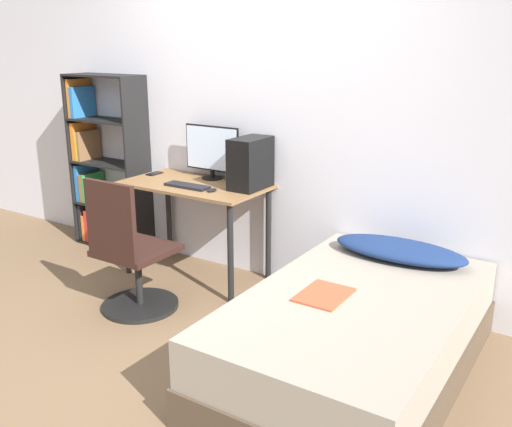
{
  "coord_description": "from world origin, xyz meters",
  "views": [
    {
      "loc": [
        2.29,
        -2.06,
        1.79
      ],
      "look_at": [
        0.43,
        0.82,
        0.75
      ],
      "focal_mm": 40.0,
      "sensor_mm": 36.0,
      "label": 1
    }
  ],
  "objects_px": {
    "monitor": "(212,151)",
    "pc_tower": "(251,163)",
    "keyboard": "(187,186)",
    "bookshelf": "(100,166)",
    "office_chair": "(131,262)",
    "bed": "(355,336)"
  },
  "relations": [
    {
      "from": "bookshelf",
      "to": "office_chair",
      "type": "relative_size",
      "value": 1.61
    },
    {
      "from": "monitor",
      "to": "pc_tower",
      "type": "relative_size",
      "value": 1.33
    },
    {
      "from": "office_chair",
      "to": "keyboard",
      "type": "xyz_separation_m",
      "value": [
        0.01,
        0.6,
        0.41
      ]
    },
    {
      "from": "office_chair",
      "to": "keyboard",
      "type": "relative_size",
      "value": 2.65
    },
    {
      "from": "bookshelf",
      "to": "keyboard",
      "type": "relative_size",
      "value": 4.26
    },
    {
      "from": "monitor",
      "to": "keyboard",
      "type": "relative_size",
      "value": 1.39
    },
    {
      "from": "monitor",
      "to": "bookshelf",
      "type": "bearing_deg",
      "value": -177.62
    },
    {
      "from": "monitor",
      "to": "pc_tower",
      "type": "distance_m",
      "value": 0.43
    },
    {
      "from": "bookshelf",
      "to": "monitor",
      "type": "bearing_deg",
      "value": 2.38
    },
    {
      "from": "bed",
      "to": "pc_tower",
      "type": "height_order",
      "value": "pc_tower"
    },
    {
      "from": "monitor",
      "to": "bed",
      "type": "bearing_deg",
      "value": -27.54
    },
    {
      "from": "bookshelf",
      "to": "office_chair",
      "type": "xyz_separation_m",
      "value": [
        1.22,
        -0.88,
        -0.36
      ]
    },
    {
      "from": "monitor",
      "to": "pc_tower",
      "type": "height_order",
      "value": "monitor"
    },
    {
      "from": "office_chair",
      "to": "bookshelf",
      "type": "bearing_deg",
      "value": 144.27
    },
    {
      "from": "office_chair",
      "to": "monitor",
      "type": "height_order",
      "value": "monitor"
    },
    {
      "from": "office_chair",
      "to": "bed",
      "type": "height_order",
      "value": "office_chair"
    },
    {
      "from": "bookshelf",
      "to": "bed",
      "type": "bearing_deg",
      "value": -15.49
    },
    {
      "from": "pc_tower",
      "to": "bookshelf",
      "type": "bearing_deg",
      "value": 178.54
    },
    {
      "from": "office_chair",
      "to": "pc_tower",
      "type": "distance_m",
      "value": 1.1
    },
    {
      "from": "monitor",
      "to": "keyboard",
      "type": "distance_m",
      "value": 0.39
    },
    {
      "from": "office_chair",
      "to": "pc_tower",
      "type": "bearing_deg",
      "value": 63.25
    },
    {
      "from": "pc_tower",
      "to": "bed",
      "type": "bearing_deg",
      "value": -32.21
    }
  ]
}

